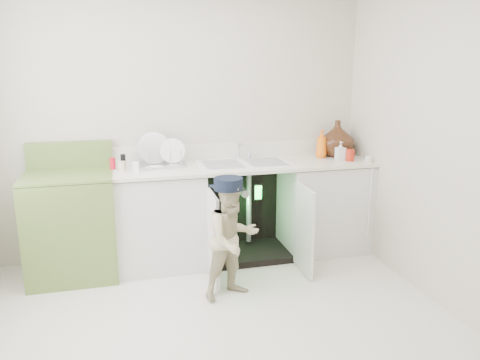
{
  "coord_description": "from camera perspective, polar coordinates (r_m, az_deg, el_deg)",
  "views": [
    {
      "loc": [
        -0.54,
        -2.85,
        1.8
      ],
      "look_at": [
        0.38,
        0.7,
        0.88
      ],
      "focal_mm": 35.0,
      "sensor_mm": 36.0,
      "label": 1
    }
  ],
  "objects": [
    {
      "name": "ground",
      "position": [
        3.42,
        -3.36,
        -17.74
      ],
      "size": [
        3.5,
        3.5,
        0.0
      ],
      "primitive_type": "plane",
      "color": "beige",
      "rests_on": "ground"
    },
    {
      "name": "room_shell",
      "position": [
        2.96,
        -3.71,
        3.34
      ],
      "size": [
        6.0,
        5.5,
        1.26
      ],
      "color": "beige",
      "rests_on": "ground"
    },
    {
      "name": "counter_run",
      "position": [
        4.42,
        0.98,
        -3.3
      ],
      "size": [
        2.44,
        1.02,
        1.25
      ],
      "color": "silver",
      "rests_on": "ground"
    },
    {
      "name": "avocado_stove",
      "position": [
        4.27,
        -19.78,
        -4.98
      ],
      "size": [
        0.73,
        0.65,
        1.13
      ],
      "color": "olive",
      "rests_on": "ground"
    },
    {
      "name": "repair_worker",
      "position": [
        3.64,
        -0.91,
        -7.04
      ],
      "size": [
        0.64,
        0.66,
        0.96
      ],
      "rotation": [
        0.0,
        0.0,
        0.33
      ],
      "color": "#CABA91",
      "rests_on": "ground"
    }
  ]
}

